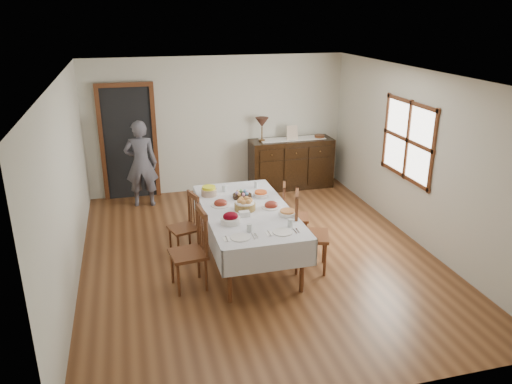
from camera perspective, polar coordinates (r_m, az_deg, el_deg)
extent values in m
plane|color=brown|center=(7.41, 0.20, -7.17)|extent=(6.00, 6.00, 0.00)
cube|color=silver|center=(6.63, 0.22, 13.20)|extent=(5.00, 6.00, 0.02)
cube|color=beige|center=(9.74, -4.36, 7.66)|extent=(5.00, 0.02, 2.60)
cube|color=beige|center=(4.31, 10.63, -9.46)|extent=(5.00, 0.02, 2.60)
cube|color=beige|center=(6.75, -20.77, 0.64)|extent=(0.02, 6.00, 2.60)
cube|color=beige|center=(7.90, 18.05, 3.73)|extent=(0.02, 6.00, 2.60)
cube|color=white|center=(8.09, 17.02, 5.68)|extent=(0.02, 1.30, 1.10)
cube|color=#5A2F18|center=(8.08, 16.94, 5.68)|extent=(0.03, 1.46, 1.26)
cube|color=black|center=(9.61, -14.33, 5.38)|extent=(0.90, 0.06, 2.10)
cube|color=#5A2F18|center=(9.59, -14.33, 5.35)|extent=(1.04, 0.08, 2.18)
cube|color=silver|center=(6.92, -1.02, -2.13)|extent=(1.15, 2.29, 0.04)
cylinder|color=#5A2F18|center=(6.14, -3.05, -9.49)|extent=(0.06, 0.06, 0.74)
cylinder|color=#5A2F18|center=(6.37, 5.29, -8.39)|extent=(0.06, 0.06, 0.74)
cylinder|color=#5A2F18|center=(7.89, -6.03, -2.56)|extent=(0.06, 0.06, 0.74)
cylinder|color=#5A2F18|center=(8.07, 0.54, -1.91)|extent=(0.06, 0.06, 0.74)
cube|color=silver|center=(6.88, -5.73, -3.79)|extent=(0.03, 2.33, 0.35)
cube|color=silver|center=(7.13, 3.53, -2.82)|extent=(0.03, 2.33, 0.35)
cube|color=silver|center=(5.98, 1.66, -7.58)|extent=(1.18, 0.02, 0.35)
cube|color=silver|center=(8.02, -2.99, -0.12)|extent=(1.18, 0.02, 0.35)
cube|color=#5A2F18|center=(6.45, -7.77, -7.04)|extent=(0.49, 0.49, 0.04)
cylinder|color=#5A2F18|center=(6.69, -9.55, -8.49)|extent=(0.04, 0.04, 0.45)
cylinder|color=#5A2F18|center=(6.38, -8.84, -9.95)|extent=(0.04, 0.04, 0.45)
cylinder|color=#5A2F18|center=(6.76, -6.56, -8.02)|extent=(0.04, 0.04, 0.45)
cylinder|color=#5A2F18|center=(6.46, -5.71, -9.43)|extent=(0.04, 0.04, 0.45)
cylinder|color=#5A2F18|center=(6.54, -6.60, -3.76)|extent=(0.04, 0.04, 0.59)
cylinder|color=#5A2F18|center=(6.20, -5.67, -5.09)|extent=(0.04, 0.04, 0.59)
cube|color=#5A2F18|center=(6.27, -6.23, -2.31)|extent=(0.09, 0.42, 0.08)
cylinder|color=#5A2F18|center=(6.46, -6.37, -4.25)|extent=(0.02, 0.02, 0.48)
cylinder|color=#5A2F18|center=(6.38, -6.14, -4.58)|extent=(0.02, 0.02, 0.48)
cylinder|color=#5A2F18|center=(6.29, -5.90, -4.92)|extent=(0.02, 0.02, 0.48)
cube|color=#5A2F18|center=(7.34, -8.29, -4.14)|extent=(0.48, 0.48, 0.04)
cylinder|color=#5A2F18|center=(7.51, -9.77, -5.46)|extent=(0.03, 0.03, 0.39)
cylinder|color=#5A2F18|center=(7.24, -8.85, -6.38)|extent=(0.03, 0.03, 0.39)
cylinder|color=#5A2F18|center=(7.61, -7.60, -4.96)|extent=(0.03, 0.03, 0.39)
cylinder|color=#5A2F18|center=(7.35, -6.61, -5.85)|extent=(0.03, 0.03, 0.39)
cylinder|color=#5A2F18|center=(7.44, -7.67, -1.62)|extent=(0.04, 0.04, 0.51)
cylinder|color=#5A2F18|center=(7.16, -6.60, -2.46)|extent=(0.04, 0.04, 0.51)
cube|color=#5A2F18|center=(7.22, -7.22, -0.42)|extent=(0.14, 0.36, 0.07)
cylinder|color=#5A2F18|center=(7.37, -7.40, -1.96)|extent=(0.02, 0.02, 0.42)
cylinder|color=#5A2F18|center=(7.30, -7.14, -2.16)|extent=(0.02, 0.02, 0.42)
cylinder|color=#5A2F18|center=(7.23, -6.87, -2.38)|extent=(0.02, 0.02, 0.42)
cube|color=#5A2F18|center=(6.87, 6.34, -4.98)|extent=(0.60, 0.60, 0.04)
cylinder|color=#5A2F18|center=(6.82, 7.88, -7.68)|extent=(0.04, 0.04, 0.48)
cylinder|color=#5A2F18|center=(7.16, 7.76, -6.27)|extent=(0.04, 0.04, 0.48)
cylinder|color=#5A2F18|center=(6.81, 4.68, -7.59)|extent=(0.04, 0.04, 0.48)
cylinder|color=#5A2F18|center=(7.15, 4.72, -6.18)|extent=(0.04, 0.04, 0.48)
cylinder|color=#5A2F18|center=(6.56, 4.62, -3.21)|extent=(0.04, 0.04, 0.62)
cylinder|color=#5A2F18|center=(6.92, 4.68, -1.90)|extent=(0.04, 0.04, 0.62)
cube|color=#5A2F18|center=(6.64, 4.71, -0.42)|extent=(0.19, 0.43, 0.09)
cylinder|color=#5A2F18|center=(6.66, 4.63, -3.04)|extent=(0.02, 0.02, 0.51)
cylinder|color=#5A2F18|center=(6.75, 4.64, -2.71)|extent=(0.02, 0.02, 0.51)
cylinder|color=#5A2F18|center=(6.84, 4.66, -2.39)|extent=(0.02, 0.02, 0.51)
cube|color=#5A2F18|center=(7.64, 4.51, -2.88)|extent=(0.49, 0.49, 0.04)
cylinder|color=#5A2F18|center=(7.59, 5.69, -4.90)|extent=(0.03, 0.03, 0.40)
cylinder|color=#5A2F18|center=(7.88, 5.60, -3.92)|extent=(0.03, 0.03, 0.40)
cylinder|color=#5A2F18|center=(7.58, 3.28, -4.86)|extent=(0.03, 0.03, 0.40)
cylinder|color=#5A2F18|center=(7.87, 3.28, -3.88)|extent=(0.03, 0.03, 0.40)
cylinder|color=#5A2F18|center=(7.38, 3.21, -1.50)|extent=(0.04, 0.04, 0.52)
cylinder|color=#5A2F18|center=(7.69, 3.21, -0.57)|extent=(0.04, 0.04, 0.52)
cube|color=#5A2F18|center=(7.46, 3.24, 0.59)|extent=(0.15, 0.37, 0.07)
cylinder|color=#5A2F18|center=(7.46, 3.21, -1.39)|extent=(0.02, 0.02, 0.43)
cylinder|color=#5A2F18|center=(7.54, 3.21, -1.16)|extent=(0.02, 0.02, 0.43)
cylinder|color=#5A2F18|center=(7.62, 3.21, -0.92)|extent=(0.02, 0.02, 0.43)
cube|color=black|center=(10.03, 4.01, 3.27)|extent=(1.65, 0.55, 0.99)
cube|color=black|center=(9.54, 1.77, 4.28)|extent=(0.46, 0.02, 0.20)
sphere|color=brown|center=(9.52, 1.81, 4.25)|extent=(0.03, 0.03, 0.03)
cube|color=black|center=(9.69, 4.59, 4.47)|extent=(0.46, 0.02, 0.20)
sphere|color=brown|center=(9.67, 4.63, 4.44)|extent=(0.03, 0.03, 0.03)
cube|color=black|center=(9.86, 7.31, 4.65)|extent=(0.46, 0.02, 0.20)
sphere|color=brown|center=(9.84, 7.35, 4.62)|extent=(0.03, 0.03, 0.03)
imported|color=#55535E|center=(9.18, -13.03, 3.49)|extent=(0.56, 0.39, 1.69)
cylinder|color=olive|center=(6.88, -1.27, -1.67)|extent=(0.29, 0.29, 0.10)
cylinder|color=white|center=(6.85, -1.28, -1.21)|extent=(0.26, 0.26, 0.02)
sphere|color=#C98846|center=(6.86, -0.69, -0.92)|extent=(0.08, 0.08, 0.08)
sphere|color=#C98846|center=(6.91, -1.11, -0.77)|extent=(0.08, 0.08, 0.08)
sphere|color=#C98846|center=(6.89, -1.69, -0.82)|extent=(0.08, 0.08, 0.08)
sphere|color=#C98846|center=(6.83, -1.87, -1.03)|extent=(0.08, 0.08, 0.08)
sphere|color=#C98846|center=(6.78, -1.45, -1.19)|extent=(0.08, 0.08, 0.08)
sphere|color=#C98846|center=(6.79, -0.86, -1.14)|extent=(0.08, 0.08, 0.08)
cylinder|color=black|center=(7.32, -1.60, -0.47)|extent=(0.28, 0.28, 0.05)
ellipsoid|color=pink|center=(7.32, -1.01, -0.05)|extent=(0.05, 0.05, 0.06)
ellipsoid|color=#5EA1D8|center=(7.36, -1.28, 0.08)|extent=(0.05, 0.05, 0.06)
ellipsoid|color=#7DC973|center=(7.37, -1.74, 0.10)|extent=(0.05, 0.05, 0.06)
ellipsoid|color=#DBA556|center=(7.34, -2.11, 0.01)|extent=(0.05, 0.05, 0.06)
ellipsoid|color=#A182C3|center=(7.29, -2.19, -0.15)|extent=(0.05, 0.05, 0.06)
ellipsoid|color=#FFC36A|center=(7.24, -1.92, -0.28)|extent=(0.05, 0.05, 0.06)
ellipsoid|color=pink|center=(7.23, -1.46, -0.31)|extent=(0.05, 0.05, 0.06)
ellipsoid|color=#5EA1D8|center=(7.26, -1.08, -0.21)|extent=(0.05, 0.05, 0.06)
cylinder|color=white|center=(7.05, -4.06, -1.49)|extent=(0.27, 0.27, 0.01)
ellipsoid|color=maroon|center=(7.04, -4.07, -1.27)|extent=(0.19, 0.16, 0.11)
cylinder|color=white|center=(6.97, 1.74, -1.72)|extent=(0.27, 0.27, 0.02)
ellipsoid|color=maroon|center=(6.96, 1.74, -1.49)|extent=(0.19, 0.16, 0.11)
cylinder|color=white|center=(6.47, -2.92, -3.26)|extent=(0.26, 0.26, 0.07)
ellipsoid|color=#5D000C|center=(6.44, -2.92, -2.78)|extent=(0.20, 0.17, 0.11)
cylinder|color=white|center=(7.36, 0.55, -0.34)|extent=(0.22, 0.22, 0.06)
cylinder|color=#E6581E|center=(7.34, 0.55, -0.02)|extent=(0.18, 0.18, 0.03)
cylinder|color=tan|center=(7.43, -5.40, -0.02)|extent=(0.23, 0.23, 0.10)
cylinder|color=yellow|center=(7.41, -5.42, 0.49)|extent=(0.20, 0.20, 0.04)
cylinder|color=white|center=(6.72, 3.63, -2.47)|extent=(0.24, 0.24, 0.05)
cylinder|color=#D98443|center=(6.70, 3.63, -2.18)|extent=(0.20, 0.20, 0.02)
cube|color=white|center=(6.67, -1.35, -2.52)|extent=(0.14, 0.09, 0.07)
cylinder|color=white|center=(6.07, -1.80, -5.21)|extent=(0.25, 0.25, 0.01)
cube|color=white|center=(6.04, -3.38, -5.40)|extent=(0.08, 0.12, 0.01)
cube|color=silver|center=(6.04, -3.38, -5.35)|extent=(0.02, 0.16, 0.01)
cube|color=silver|center=(6.10, -0.33, -5.07)|extent=(0.01, 0.18, 0.01)
cube|color=silver|center=(6.11, 0.04, -5.03)|extent=(0.02, 0.14, 0.01)
cylinder|color=silver|center=(6.21, -0.76, -4.12)|extent=(0.07, 0.07, 0.10)
cylinder|color=white|center=(6.22, 3.05, -4.59)|extent=(0.25, 0.25, 0.01)
cube|color=white|center=(6.17, 1.54, -4.79)|extent=(0.08, 0.12, 0.01)
cube|color=silver|center=(6.17, 1.54, -4.74)|extent=(0.02, 0.16, 0.01)
cube|color=silver|center=(6.26, 4.45, -4.45)|extent=(0.01, 0.18, 0.01)
cube|color=silver|center=(6.28, 4.80, -4.41)|extent=(0.02, 0.14, 0.01)
cylinder|color=silver|center=(6.37, 3.94, -3.53)|extent=(0.07, 0.07, 0.10)
cylinder|color=silver|center=(7.57, -3.65, 0.41)|extent=(0.07, 0.07, 0.10)
cylinder|color=silver|center=(7.71, 0.02, 0.87)|extent=(0.06, 0.06, 0.11)
cube|color=white|center=(9.93, 4.18, 6.08)|extent=(1.30, 0.35, 0.01)
cylinder|color=brown|center=(9.75, 0.68, 5.93)|extent=(0.12, 0.12, 0.03)
cylinder|color=brown|center=(9.72, 0.68, 6.73)|extent=(0.02, 0.02, 0.25)
cone|color=#45271D|center=(9.67, 0.69, 7.97)|extent=(0.26, 0.26, 0.18)
cube|color=#C9B197|center=(9.85, 4.15, 6.77)|extent=(0.22, 0.08, 0.28)
cylinder|color=#5A2F18|center=(10.07, 7.27, 6.33)|extent=(0.20, 0.20, 0.06)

